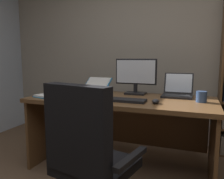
{
  "coord_description": "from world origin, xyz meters",
  "views": [
    {
      "loc": [
        0.5,
        -1.04,
        1.16
      ],
      "look_at": [
        -0.29,
        1.07,
        0.84
      ],
      "focal_mm": 36.6,
      "sensor_mm": 36.0,
      "label": 1
    }
  ],
  "objects_px": {
    "coffee_mug": "(201,97)",
    "computer_mouse": "(156,101)",
    "notepad": "(98,95)",
    "keyboard": "(123,100)",
    "laptop": "(177,92)",
    "desk": "(123,115)",
    "reading_stand_with_book": "(97,85)",
    "office_chair": "(89,166)",
    "monitor": "(136,77)",
    "open_binder": "(59,97)",
    "pen": "(100,95)"
  },
  "relations": [
    {
      "from": "desk",
      "to": "computer_mouse",
      "type": "bearing_deg",
      "value": -33.66
    },
    {
      "from": "laptop",
      "to": "coffee_mug",
      "type": "height_order",
      "value": "laptop"
    },
    {
      "from": "office_chair",
      "to": "coffee_mug",
      "type": "xyz_separation_m",
      "value": [
        0.71,
        0.87,
        0.38
      ]
    },
    {
      "from": "desk",
      "to": "open_binder",
      "type": "xyz_separation_m",
      "value": [
        -0.58,
        -0.31,
        0.21
      ]
    },
    {
      "from": "open_binder",
      "to": "monitor",
      "type": "bearing_deg",
      "value": 53.59
    },
    {
      "from": "keyboard",
      "to": "open_binder",
      "type": "xyz_separation_m",
      "value": [
        -0.66,
        -0.05,
        -0.0
      ]
    },
    {
      "from": "computer_mouse",
      "to": "keyboard",
      "type": "bearing_deg",
      "value": 180.0
    },
    {
      "from": "open_binder",
      "to": "laptop",
      "type": "bearing_deg",
      "value": 41.13
    },
    {
      "from": "coffee_mug",
      "to": "pen",
      "type": "bearing_deg",
      "value": -179.27
    },
    {
      "from": "coffee_mug",
      "to": "notepad",
      "type": "bearing_deg",
      "value": -179.28
    },
    {
      "from": "monitor",
      "to": "laptop",
      "type": "distance_m",
      "value": 0.47
    },
    {
      "from": "desk",
      "to": "notepad",
      "type": "relative_size",
      "value": 8.74
    },
    {
      "from": "notepad",
      "to": "monitor",
      "type": "bearing_deg",
      "value": 35.73
    },
    {
      "from": "reading_stand_with_book",
      "to": "laptop",
      "type": "bearing_deg",
      "value": -3.38
    },
    {
      "from": "computer_mouse",
      "to": "reading_stand_with_book",
      "type": "xyz_separation_m",
      "value": [
        -0.8,
        0.51,
        0.06
      ]
    },
    {
      "from": "laptop",
      "to": "open_binder",
      "type": "relative_size",
      "value": 0.55
    },
    {
      "from": "pen",
      "to": "coffee_mug",
      "type": "height_order",
      "value": "coffee_mug"
    },
    {
      "from": "keyboard",
      "to": "desk",
      "type": "bearing_deg",
      "value": 108.0
    },
    {
      "from": "reading_stand_with_book",
      "to": "keyboard",
      "type": "bearing_deg",
      "value": -45.85
    },
    {
      "from": "desk",
      "to": "open_binder",
      "type": "relative_size",
      "value": 3.23
    },
    {
      "from": "pen",
      "to": "coffee_mug",
      "type": "bearing_deg",
      "value": 0.73
    },
    {
      "from": "monitor",
      "to": "office_chair",
      "type": "bearing_deg",
      "value": -91.78
    },
    {
      "from": "notepad",
      "to": "pen",
      "type": "bearing_deg",
      "value": 0.0
    },
    {
      "from": "monitor",
      "to": "notepad",
      "type": "bearing_deg",
      "value": -144.27
    },
    {
      "from": "reading_stand_with_book",
      "to": "notepad",
      "type": "xyz_separation_m",
      "value": [
        0.15,
        -0.31,
        -0.07
      ]
    },
    {
      "from": "laptop",
      "to": "computer_mouse",
      "type": "distance_m",
      "value": 0.48
    },
    {
      "from": "open_binder",
      "to": "pen",
      "type": "relative_size",
      "value": 4.06
    },
    {
      "from": "laptop",
      "to": "notepad",
      "type": "bearing_deg",
      "value": -162.21
    },
    {
      "from": "keyboard",
      "to": "laptop",
      "type": "bearing_deg",
      "value": 45.39
    },
    {
      "from": "open_binder",
      "to": "notepad",
      "type": "height_order",
      "value": "open_binder"
    },
    {
      "from": "office_chair",
      "to": "notepad",
      "type": "xyz_separation_m",
      "value": [
        -0.31,
        0.86,
        0.34
      ]
    },
    {
      "from": "computer_mouse",
      "to": "coffee_mug",
      "type": "xyz_separation_m",
      "value": [
        0.38,
        0.21,
        0.03
      ]
    },
    {
      "from": "office_chair",
      "to": "keyboard",
      "type": "height_order",
      "value": "office_chair"
    },
    {
      "from": "keyboard",
      "to": "pen",
      "type": "relative_size",
      "value": 3.0
    },
    {
      "from": "monitor",
      "to": "laptop",
      "type": "bearing_deg",
      "value": 0.89
    },
    {
      "from": "office_chair",
      "to": "computer_mouse",
      "type": "xyz_separation_m",
      "value": [
        0.33,
        0.66,
        0.35
      ]
    },
    {
      "from": "open_binder",
      "to": "computer_mouse",
      "type": "bearing_deg",
      "value": 19.7
    },
    {
      "from": "laptop",
      "to": "monitor",
      "type": "bearing_deg",
      "value": -179.11
    },
    {
      "from": "office_chair",
      "to": "reading_stand_with_book",
      "type": "bearing_deg",
      "value": 123.84
    },
    {
      "from": "desk",
      "to": "computer_mouse",
      "type": "distance_m",
      "value": 0.51
    },
    {
      "from": "office_chair",
      "to": "monitor",
      "type": "xyz_separation_m",
      "value": [
        0.03,
        1.11,
        0.53
      ]
    },
    {
      "from": "reading_stand_with_book",
      "to": "pen",
      "type": "xyz_separation_m",
      "value": [
        0.17,
        -0.31,
        -0.07
      ]
    },
    {
      "from": "office_chair",
      "to": "coffee_mug",
      "type": "distance_m",
      "value": 1.19
    },
    {
      "from": "reading_stand_with_book",
      "to": "office_chair",
      "type": "bearing_deg",
      "value": -68.47
    },
    {
      "from": "coffee_mug",
      "to": "computer_mouse",
      "type": "bearing_deg",
      "value": -150.61
    },
    {
      "from": "laptop",
      "to": "coffee_mug",
      "type": "distance_m",
      "value": 0.33
    },
    {
      "from": "computer_mouse",
      "to": "open_binder",
      "type": "distance_m",
      "value": 0.97
    },
    {
      "from": "monitor",
      "to": "coffee_mug",
      "type": "distance_m",
      "value": 0.73
    },
    {
      "from": "desk",
      "to": "reading_stand_with_book",
      "type": "xyz_separation_m",
      "value": [
        -0.41,
        0.26,
        0.28
      ]
    },
    {
      "from": "open_binder",
      "to": "pen",
      "type": "distance_m",
      "value": 0.42
    }
  ]
}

